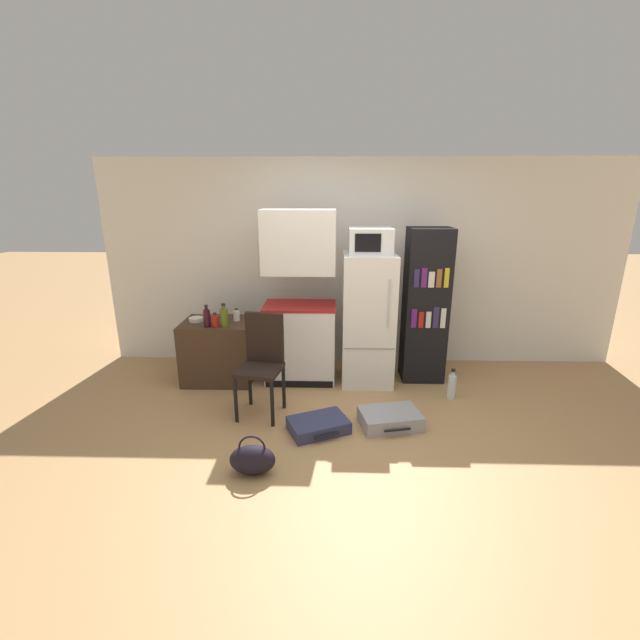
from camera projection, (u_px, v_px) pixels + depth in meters
ground_plane at (351, 442)px, 3.79m from camera, size 24.00×24.00×0.00m
wall_back at (362, 264)px, 5.33m from camera, size 6.40×0.10×2.52m
side_table at (219, 351)px, 4.97m from camera, size 0.79×0.61×0.71m
kitchen_hutch at (300, 305)px, 4.82m from camera, size 0.81×0.53×1.95m
refrigerator at (368, 320)px, 4.82m from camera, size 0.57×0.61×1.49m
microwave at (370, 241)px, 4.56m from camera, size 0.46×0.36×0.27m
bookshelf at (425, 306)px, 4.86m from camera, size 0.48×0.40×1.76m
bottle_wine_dark at (207, 318)px, 4.65m from camera, size 0.07×0.07×0.24m
bottle_ketchup_red at (215, 321)px, 4.65m from camera, size 0.07×0.07×0.16m
bottle_olive_oil at (224, 317)px, 4.66m from camera, size 0.09×0.09×0.26m
bottle_milk_white at (237, 316)px, 4.88m from camera, size 0.07×0.07×0.14m
bowl at (196, 319)px, 4.87m from camera, size 0.16×0.16×0.04m
chair at (262, 356)px, 4.17m from camera, size 0.47×0.47×1.00m
suitcase_large_flat at (318, 425)px, 3.95m from camera, size 0.62×0.53×0.12m
suitcase_small_flat at (390, 419)px, 4.04m from camera, size 0.62×0.48×0.14m
handbag at (252, 459)px, 3.34m from camera, size 0.36×0.20×0.33m
water_bottle_front at (452, 386)px, 4.56m from camera, size 0.09×0.09×0.33m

